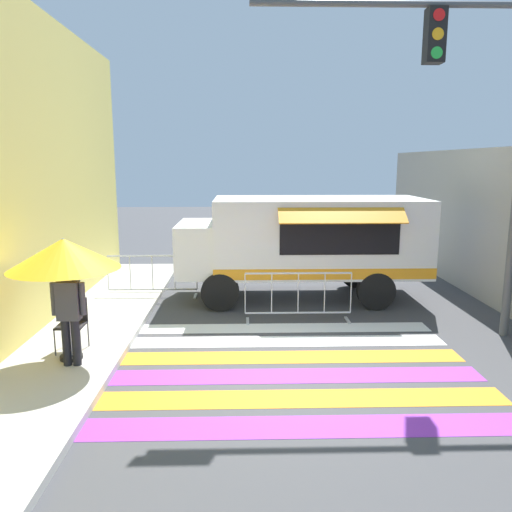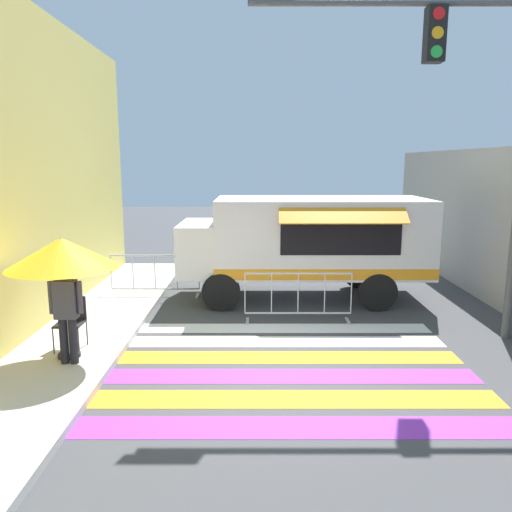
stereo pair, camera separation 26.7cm
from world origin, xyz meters
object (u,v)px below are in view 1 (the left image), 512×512
Objects in this scene: barricade_side at (153,276)px; patio_umbrella at (64,254)px; traffic_signal_pole at (469,102)px; folding_chair at (73,319)px; food_truck at (300,239)px; vendor_person at (69,310)px; barricade_front at (298,297)px.

patio_umbrella is at bearing -97.81° from barricade_side.
folding_chair is at bearing -173.20° from traffic_signal_pole.
food_truck is at bearing 44.30° from patio_umbrella.
food_truck is 5.83m from patio_umbrella.
barricade_side is (0.47, 4.48, -0.49)m from vendor_person.
patio_umbrella is 0.89× the size of barricade_front.
traffic_signal_pole is at bearing -25.54° from barricade_side.
vendor_person is (-4.06, -4.32, -0.45)m from food_truck.
food_truck is at bearing 133.04° from traffic_signal_pole.
barricade_front is at bearing 29.23° from patio_umbrella.
folding_chair is 0.82m from vendor_person.
traffic_signal_pole is (2.62, -2.80, 2.85)m from food_truck.
barricade_side reaches higher than folding_chair.
patio_umbrella is 4.70m from barricade_front.
traffic_signal_pole is 2.86× the size of barricade_side.
folding_chair is at bearing -100.13° from barricade_side.
food_truck reaches higher than vendor_person.
patio_umbrella reaches higher than barricade_front.
food_truck is at bearing 39.98° from vendor_person.
patio_umbrella is at bearing -91.88° from folding_chair.
food_truck is at bearing -2.59° from barricade_side.
food_truck is 2.67× the size of barricade_side.
barricade_front is at bearing 161.74° from traffic_signal_pole.
barricade_front is at bearing 25.89° from vendor_person.
folding_chair is 3.85m from barricade_side.
barricade_front is at bearing -31.10° from barricade_side.
vendor_person is (0.20, -0.70, 0.37)m from folding_chair.
barricade_side is at bearing 77.16° from vendor_person.
food_truck reaches higher than barricade_front.
vendor_person is at bearing -67.41° from patio_umbrella.
food_truck reaches higher than barricade_side.
barricade_front and barricade_side have the same top height.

